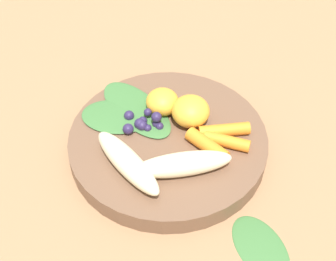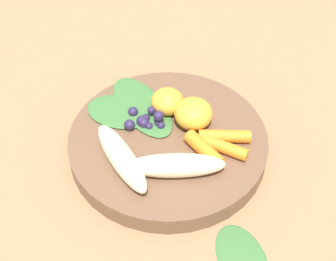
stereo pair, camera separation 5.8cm
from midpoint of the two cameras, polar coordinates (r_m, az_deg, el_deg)
ground_plane at (r=0.61m, az=2.73°, el=-2.49°), size 2.40×2.40×0.00m
bowl at (r=0.60m, az=2.78°, el=-1.67°), size 0.26×0.26×0.03m
banana_peeled_left at (r=0.54m, az=4.00°, el=-4.49°), size 0.12×0.09×0.03m
banana_peeled_right at (r=0.55m, az=-2.74°, el=-3.49°), size 0.04×0.12×0.03m
orange_segment_near at (r=0.61m, az=2.67°, el=3.47°), size 0.04×0.04×0.03m
orange_segment_far at (r=0.60m, az=5.89°, el=2.02°), size 0.05×0.05×0.04m
carrot_front at (r=0.57m, az=7.42°, el=-2.50°), size 0.02×0.06×0.02m
carrot_mid_left at (r=0.58m, az=9.95°, el=-2.26°), size 0.04×0.06×0.02m
carrot_mid_right at (r=0.59m, az=9.82°, el=-0.85°), size 0.06×0.05×0.02m
blueberry_pile at (r=0.60m, az=-0.04°, el=1.20°), size 0.05×0.05×0.02m
coconut_shred_patch at (r=0.62m, az=-2.69°, el=1.95°), size 0.04×0.04×0.00m
kale_leaf_left at (r=0.63m, az=-0.25°, el=3.07°), size 0.07×0.14×0.00m
kale_leaf_right at (r=0.62m, az=-3.28°, el=2.25°), size 0.10×0.11×0.00m
kale_leaf_stray at (r=0.53m, az=12.36°, el=-15.19°), size 0.08×0.10×0.01m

